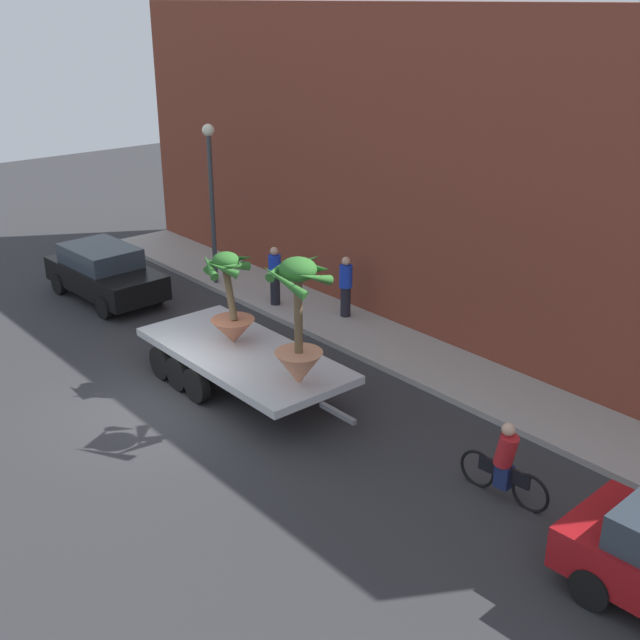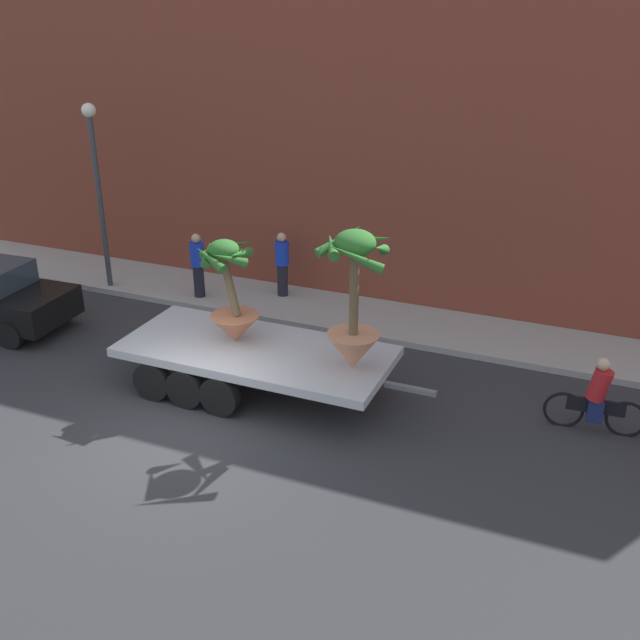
% 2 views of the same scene
% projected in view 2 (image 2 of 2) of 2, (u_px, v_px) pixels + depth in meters
% --- Properties ---
extents(ground_plane, '(60.00, 60.00, 0.00)m').
position_uv_depth(ground_plane, '(186.00, 432.00, 13.70)').
color(ground_plane, '#2D2D30').
extents(sidewalk, '(24.00, 2.20, 0.15)m').
position_uv_depth(sidewalk, '(315.00, 309.00, 18.80)').
color(sidewalk, '#A39E99').
rests_on(sidewalk, ground).
extents(building_facade, '(24.00, 1.20, 8.26)m').
position_uv_depth(building_facade, '(341.00, 137.00, 18.57)').
color(building_facade, brown).
rests_on(building_facade, ground).
extents(flatbed_trailer, '(6.46, 2.47, 0.98)m').
position_uv_depth(flatbed_trailer, '(245.00, 355.00, 14.91)').
color(flatbed_trailer, '#B7BABF').
rests_on(flatbed_trailer, ground).
extents(potted_palm_rear, '(1.19, 1.18, 2.13)m').
position_uv_depth(potted_palm_rear, '(231.00, 300.00, 14.64)').
color(potted_palm_rear, '#B26647').
rests_on(potted_palm_rear, flatbed_trailer).
extents(potted_palm_middle, '(1.48, 1.52, 2.72)m').
position_uv_depth(potted_palm_middle, '(354.00, 310.00, 13.44)').
color(potted_palm_middle, tan).
rests_on(potted_palm_middle, flatbed_trailer).
extents(cyclist, '(1.84, 0.38, 1.54)m').
position_uv_depth(cyclist, '(597.00, 399.00, 13.48)').
color(cyclist, black).
rests_on(cyclist, ground).
extents(pedestrian_near_gate, '(0.36, 0.36, 1.71)m').
position_uv_depth(pedestrian_near_gate, '(282.00, 263.00, 19.11)').
color(pedestrian_near_gate, black).
rests_on(pedestrian_near_gate, sidewalk).
extents(pedestrian_far_left, '(0.36, 0.36, 1.71)m').
position_uv_depth(pedestrian_far_left, '(198.00, 264.00, 19.03)').
color(pedestrian_far_left, black).
rests_on(pedestrian_far_left, sidewalk).
extents(street_lamp, '(0.36, 0.36, 4.83)m').
position_uv_depth(street_lamp, '(96.00, 173.00, 18.87)').
color(street_lamp, '#383D42').
rests_on(street_lamp, sidewalk).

